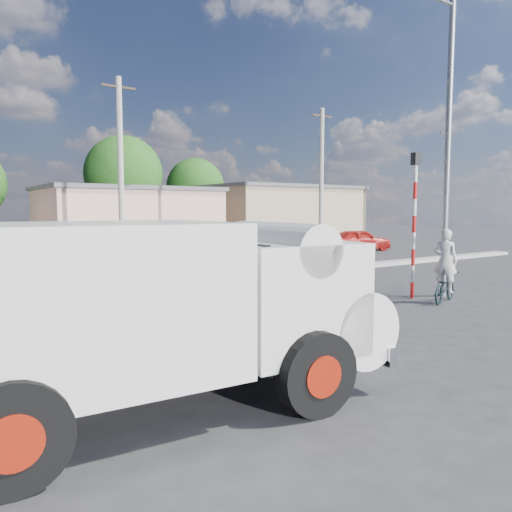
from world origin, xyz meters
TOP-DOWN VIEW (x-y plane):
  - ground_plane at (0.00, 0.00)m, footprint 120.00×120.00m
  - median at (0.00, 8.00)m, footprint 40.00×0.80m
  - truck at (-6.47, -2.10)m, footprint 6.29×2.83m
  - bicycle at (3.43, 0.55)m, footprint 1.76×1.06m
  - cyclist at (3.43, 0.55)m, footprint 0.63×0.77m
  - car_cream at (7.52, 13.57)m, footprint 4.75×2.49m
  - car_red at (14.72, 14.58)m, footprint 4.44×2.60m
  - traffic_pole at (3.20, 1.50)m, footprint 0.28×0.18m
  - streetlight at (4.14, 1.20)m, footprint 2.34×0.22m
  - building_row at (1.10, 22.00)m, footprint 37.80×7.30m
  - tree_row at (-2.27, 28.62)m, footprint 34.13×7.32m
  - utility_poles at (3.25, 12.00)m, footprint 35.40×0.24m

SIDE VIEW (x-z plane):
  - ground_plane at x=0.00m, z-range 0.00..0.00m
  - median at x=0.00m, z-range 0.00..0.16m
  - bicycle at x=3.43m, z-range 0.00..0.87m
  - car_red at x=14.72m, z-range 0.00..1.42m
  - car_cream at x=7.52m, z-range 0.00..1.49m
  - cyclist at x=3.43m, z-range 0.00..1.84m
  - truck at x=-6.47m, z-range 0.14..2.67m
  - building_row at x=1.10m, z-range -0.09..4.35m
  - traffic_pole at x=3.20m, z-range 0.41..4.77m
  - utility_poles at x=3.25m, z-range 0.07..8.07m
  - tree_row at x=-2.27m, z-range 0.78..8.88m
  - streetlight at x=4.14m, z-range 0.46..9.46m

